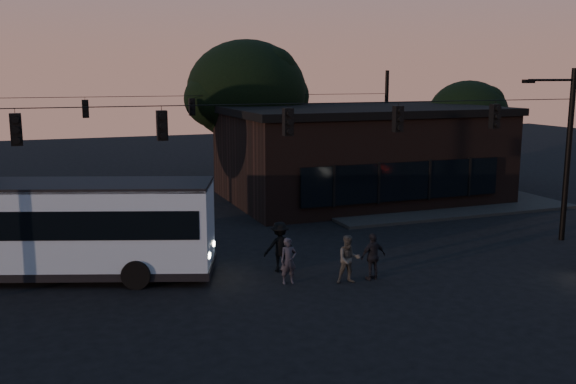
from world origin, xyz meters
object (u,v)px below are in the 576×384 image
object	(u,v)px
bus	(39,225)
pedestrian_a	(289,261)
building	(359,153)
pedestrian_b	(349,259)
pedestrian_d	(280,247)
pedestrian_c	(373,256)

from	to	relation	value
bus	pedestrian_a	xyz separation A→B (m)	(8.07, -3.81, -1.13)
building	bus	bearing A→B (deg)	-151.55
pedestrian_b	pedestrian_d	xyz separation A→B (m)	(-1.80, 2.12, 0.08)
pedestrian_a	pedestrian_d	bearing A→B (deg)	84.76
pedestrian_a	pedestrian_d	size ratio (longest dim) A/B	0.87
pedestrian_c	pedestrian_a	bearing A→B (deg)	-19.36
pedestrian_a	pedestrian_c	world-z (taller)	pedestrian_c
pedestrian_b	bus	bearing A→B (deg)	166.97
pedestrian_a	pedestrian_d	xyz separation A→B (m)	(0.20, 1.44, 0.12)
bus	pedestrian_b	xyz separation A→B (m)	(10.07, -4.49, -1.09)
bus	pedestrian_b	size ratio (longest dim) A/B	7.32
building	pedestrian_a	xyz separation A→B (m)	(-9.49, -13.33, -1.89)
building	pedestrian_c	world-z (taller)	building
pedestrian_b	pedestrian_c	world-z (taller)	pedestrian_b
pedestrian_a	pedestrian_c	bearing A→B (deg)	-9.90
pedestrian_c	bus	bearing A→B (deg)	-28.88
pedestrian_d	bus	bearing A→B (deg)	-14.30
pedestrian_c	pedestrian_d	world-z (taller)	pedestrian_d
building	pedestrian_b	size ratio (longest dim) A/B	8.98
building	pedestrian_d	world-z (taller)	building
pedestrian_c	building	bearing A→B (deg)	-121.83
bus	building	bearing A→B (deg)	47.92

